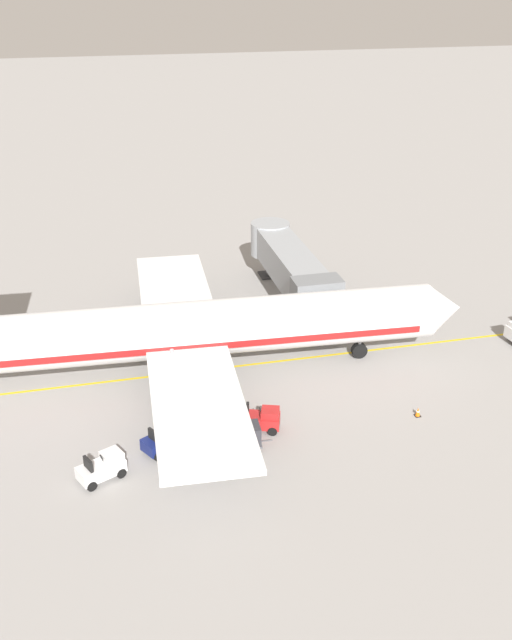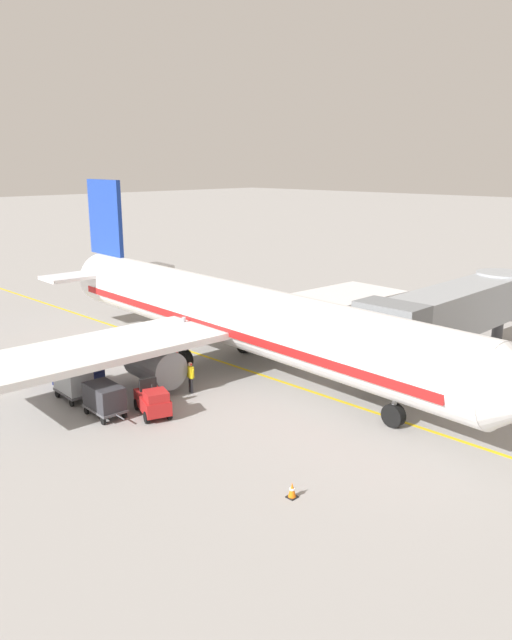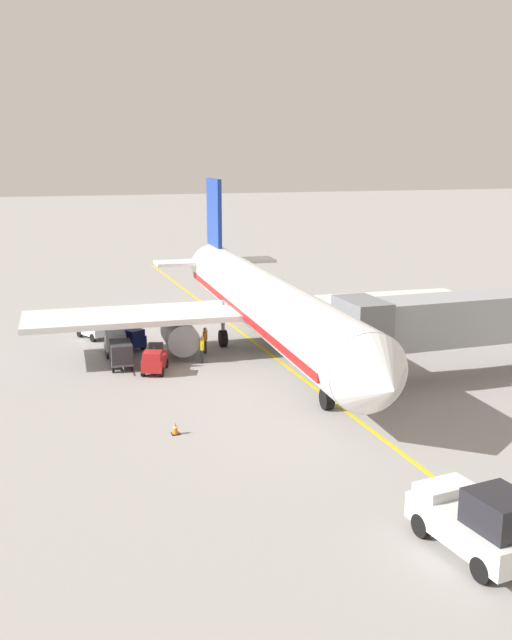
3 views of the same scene
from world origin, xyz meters
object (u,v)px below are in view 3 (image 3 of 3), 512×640
Objects in this scene: parked_airliner at (263,303)px; baggage_tug_lead at (128,338)px; pushback_tractor at (479,522)px; ground_crew_wing_walker at (202,348)px; baggage_tug_trailing at (94,328)px; baggage_cart_front at (121,353)px; baggage_cart_second_in_train at (115,340)px; jet_bridge at (470,318)px; baggage_tug_spare at (154,361)px; safety_cone_nose_left at (175,428)px; ground_crew_loader at (205,339)px.

parked_airliner reaches higher than baggage_tug_lead.
pushback_tractor is 2.73× the size of ground_crew_wing_walker.
pushback_tractor is at bearing 103.28° from baggage_tug_lead.
parked_airliner is 12.46m from baggage_tug_trailing.
pushback_tractor is 1.57× the size of baggage_cart_front.
ground_crew_wing_walker is at bearing 18.62° from parked_airliner.
baggage_cart_front is at bearing 75.55° from baggage_tug_lead.
baggage_cart_second_in_train is (7.69, -27.13, -0.15)m from pushback_tractor.
baggage_tug_lead is (17.47, -12.35, -2.74)m from jet_bridge.
baggage_tug_spare is 2.30m from baggage_cart_front.
baggage_tug_lead reaches higher than baggage_cart_front.
baggage_cart_front is 3.03m from baggage_cart_second_in_train.
pushback_tractor is at bearing 107.84° from baggage_cart_front.
baggage_tug_lead is at bearing -104.45° from baggage_cart_front.
baggage_tug_spare is 4.84m from baggage_cart_second_in_train.
parked_airliner is 63.28× the size of safety_cone_nose_left.
baggage_tug_lead and baggage_tug_spare have the same top height.
ground_crew_loader is (-3.90, -3.14, 0.24)m from baggage_tug_spare.
baggage_cart_second_in_train is 5.73m from ground_crew_loader.
parked_airliner reaches higher than baggage_cart_second_in_train.
baggage_tug_spare is at bearing 109.95° from baggage_cart_second_in_train.
baggage_tug_lead is 5.22m from ground_crew_loader.
jet_bridge is 15.88m from ground_crew_wing_walker.
ground_crew_wing_walker is at bearing -110.73° from safety_cone_nose_left.
ground_crew_wing_walker is (-3.79, 4.70, 0.24)m from baggage_tug_lead.
baggage_cart_second_in_train is at bearing 99.99° from baggage_tug_trailing.
jet_bridge reaches higher than baggage_tug_spare.
baggage_cart_second_in_train is at bearing 48.74° from baggage_tug_lead.
jet_bridge is 21.57m from baggage_tug_lead.
baggage_tug_trailing reaches higher than baggage_cart_front.
parked_airliner is 4.42m from ground_crew_loader.
baggage_tug_trailing is at bearing -80.01° from baggage_cart_second_in_train.
safety_cone_nose_left is (4.06, 10.74, -0.66)m from ground_crew_wing_walker.
baggage_cart_second_in_train is at bearing -87.03° from safety_cone_nose_left.
safety_cone_nose_left is at bearing -61.60° from pushback_tractor.
ground_crew_loader is at bearing -37.12° from jet_bridge.
ground_crew_loader reaches higher than baggage_tug_lead.
baggage_tug_lead is 15.44m from safety_cone_nose_left.
parked_airliner is 8.10× the size of pushback_tractor.
ground_crew_loader is 2.86× the size of safety_cone_nose_left.
baggage_cart_second_in_train is (18.48, -11.19, -2.51)m from jet_bridge.
baggage_tug_spare is 5.01m from ground_crew_loader.
jet_bridge is 21.75m from baggage_cart_second_in_train.
parked_airliner is 12.97m from jet_bridge.
pushback_tractor is 1.67× the size of baggage_tug_lead.
jet_bridge is 16.41m from ground_crew_loader.
baggage_tug_lead reaches higher than baggage_cart_second_in_train.
baggage_cart_second_in_train is at bearing -74.17° from pushback_tractor.
baggage_tug_trailing is 10.04m from ground_crew_wing_walker.
baggage_cart_front reaches higher than safety_cone_nose_left.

